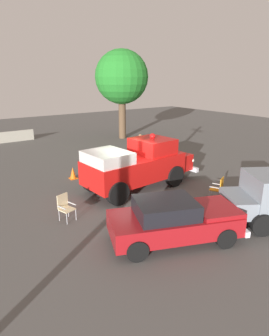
% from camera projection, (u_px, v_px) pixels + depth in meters
% --- Properties ---
extents(ground_plane, '(60.00, 60.00, 0.00)m').
position_uv_depth(ground_plane, '(129.00, 194.00, 13.54)').
color(ground_plane, '#514F4C').
extents(vintage_fire_truck, '(6.10, 2.71, 2.59)m').
position_uv_depth(vintage_fire_truck, '(138.00, 164.00, 14.00)').
color(vintage_fire_truck, black).
rests_on(vintage_fire_truck, ground).
extents(classic_hot_rod, '(4.73, 3.32, 1.46)m').
position_uv_depth(classic_hot_rod, '(175.00, 219.00, 9.53)').
color(classic_hot_rod, black).
rests_on(classic_hot_rod, ground).
extents(lawn_chair_by_car, '(0.62, 0.62, 1.02)m').
position_uv_depth(lawn_chair_by_car, '(65.00, 205.00, 10.95)').
color(lawn_chair_by_car, '#B7BABF').
rests_on(lawn_chair_by_car, ground).
extents(lawn_chair_spare, '(0.65, 0.66, 1.02)m').
position_uv_depth(lawn_chair_spare, '(219.00, 187.00, 12.78)').
color(lawn_chair_spare, '#B7BABF').
rests_on(lawn_chair_spare, ground).
extents(spectator_standing, '(0.52, 0.52, 1.68)m').
position_uv_depth(spectator_standing, '(140.00, 145.00, 18.94)').
color(spectator_standing, '#2D334C').
rests_on(spectator_standing, ground).
extents(oak_tree_left, '(4.47, 4.47, 7.44)m').
position_uv_depth(oak_tree_left, '(122.00, 78.00, 24.29)').
color(oak_tree_left, brown).
rests_on(oak_tree_left, ground).
extents(traffic_cone, '(0.40, 0.40, 0.64)m').
position_uv_depth(traffic_cone, '(73.00, 173.00, 15.48)').
color(traffic_cone, orange).
rests_on(traffic_cone, ground).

